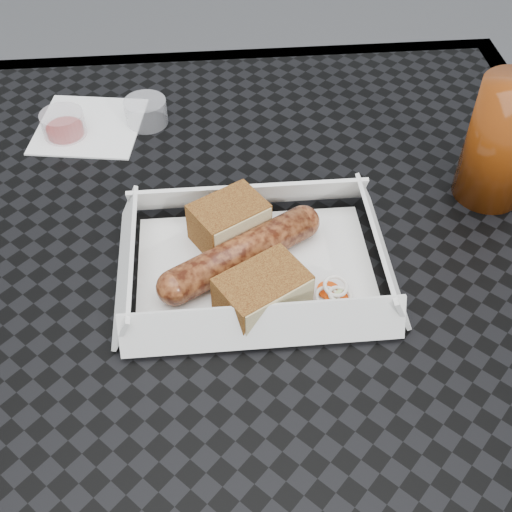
% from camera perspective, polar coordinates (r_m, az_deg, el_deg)
% --- Properties ---
extents(patio_table, '(0.80, 0.80, 0.74)m').
position_cam_1_polar(patio_table, '(0.67, -2.72, -5.00)').
color(patio_table, black).
rests_on(patio_table, ground).
extents(food_tray, '(0.22, 0.15, 0.00)m').
position_cam_1_polar(food_tray, '(0.61, -0.08, -1.13)').
color(food_tray, white).
rests_on(food_tray, patio_table).
extents(bratwurst, '(0.16, 0.11, 0.03)m').
position_cam_1_polar(bratwurst, '(0.59, -1.28, 0.25)').
color(bratwurst, brown).
rests_on(bratwurst, food_tray).
extents(bread_near, '(0.08, 0.08, 0.04)m').
position_cam_1_polar(bread_near, '(0.62, -2.41, 3.06)').
color(bread_near, brown).
rests_on(bread_near, food_tray).
extents(bread_far, '(0.09, 0.08, 0.04)m').
position_cam_1_polar(bread_far, '(0.56, 0.57, -3.26)').
color(bread_far, brown).
rests_on(bread_far, food_tray).
extents(veg_garnish, '(0.03, 0.03, 0.00)m').
position_cam_1_polar(veg_garnish, '(0.58, 6.85, -3.63)').
color(veg_garnish, '#E8470A').
rests_on(veg_garnish, food_tray).
extents(napkin, '(0.14, 0.14, 0.00)m').
position_cam_1_polar(napkin, '(0.80, -14.58, 11.12)').
color(napkin, white).
rests_on(napkin, patio_table).
extents(condiment_cup_sauce, '(0.05, 0.05, 0.03)m').
position_cam_1_polar(condiment_cup_sauce, '(0.79, -16.73, 11.12)').
color(condiment_cup_sauce, '#97110A').
rests_on(condiment_cup_sauce, patio_table).
extents(condiment_cup_empty, '(0.05, 0.05, 0.03)m').
position_cam_1_polar(condiment_cup_empty, '(0.79, -9.75, 12.51)').
color(condiment_cup_empty, silver).
rests_on(condiment_cup_empty, patio_table).
extents(drink_glass, '(0.07, 0.07, 0.13)m').
position_cam_1_polar(drink_glass, '(0.69, 21.02, 9.41)').
color(drink_glass, '#642808').
rests_on(drink_glass, patio_table).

